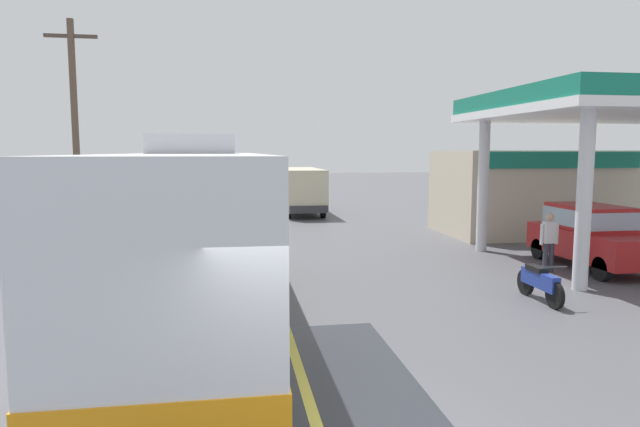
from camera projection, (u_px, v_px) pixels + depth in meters
name	position (u px, v px, depth m)	size (l,w,h in m)	color
ground	(254.00, 224.00, 25.47)	(120.00, 120.00, 0.00)	#4C4C51
lane_divider_stripe	(259.00, 242.00, 20.57)	(0.16, 50.00, 0.01)	#D8CC4C
wet_puddle_patch	(337.00, 376.00, 8.28)	(2.25, 4.84, 0.01)	#26282D
coach_bus_main	(193.00, 239.00, 10.38)	(2.60, 11.04, 3.69)	silver
gas_station_roadside	(559.00, 171.00, 20.50)	(9.10, 11.95, 5.10)	#147259
car_at_pump	(591.00, 233.00, 15.92)	(1.70, 4.20, 1.82)	maroon
minibus_opposing_lane	(301.00, 187.00, 29.75)	(2.04, 6.13, 2.44)	#BFB799
motorcycle_parked_forecourt	(539.00, 282.00, 12.36)	(0.55, 1.80, 0.92)	black
pedestrian_near_pump	(549.00, 239.00, 15.35)	(0.55, 0.22, 1.66)	#33333F
utility_pole_roadside	(75.00, 128.00, 19.86)	(1.80, 0.24, 8.04)	brown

